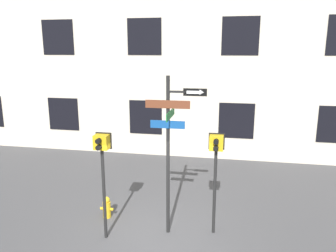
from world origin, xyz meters
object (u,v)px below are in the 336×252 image
at_px(street_sign_pole, 171,141).
at_px(pedestrian_signal_left, 102,157).
at_px(pedestrian_signal_right, 216,156).
at_px(fire_hydrant, 107,207).

distance_m(street_sign_pole, pedestrian_signal_left, 1.72).
bearing_deg(pedestrian_signal_left, street_sign_pole, 18.82).
distance_m(pedestrian_signal_left, pedestrian_signal_right, 2.80).
height_order(street_sign_pole, pedestrian_signal_left, street_sign_pole).
distance_m(pedestrian_signal_left, fire_hydrant, 2.13).
bearing_deg(pedestrian_signal_right, fire_hydrant, 175.68).
relative_size(street_sign_pole, pedestrian_signal_right, 1.54).
bearing_deg(street_sign_pole, pedestrian_signal_left, -161.18).
relative_size(pedestrian_signal_left, fire_hydrant, 4.36).
relative_size(street_sign_pole, pedestrian_signal_left, 1.49).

